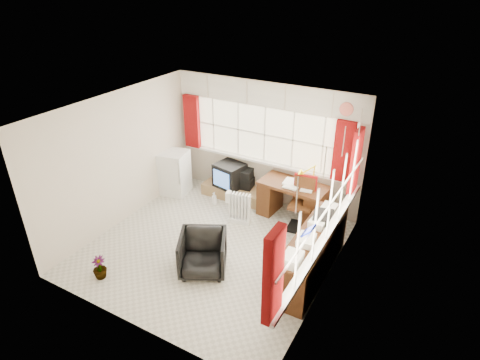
{
  "coord_description": "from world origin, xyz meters",
  "views": [
    {
      "loc": [
        3.2,
        -4.75,
        4.32
      ],
      "look_at": [
        0.24,
        0.55,
        1.15
      ],
      "focal_mm": 30.0,
      "sensor_mm": 36.0,
      "label": 1
    }
  ],
  "objects_px": {
    "office_chair": "(203,253)",
    "tv_bench": "(235,192)",
    "desk": "(293,199)",
    "desk_lamp": "(314,171)",
    "mini_fridge": "(174,172)",
    "credenza": "(312,253)",
    "radiator": "(240,211)",
    "task_chair": "(303,201)",
    "crt_tv": "(230,175)"
  },
  "relations": [
    {
      "from": "desk",
      "to": "desk_lamp",
      "type": "distance_m",
      "value": 0.73
    },
    {
      "from": "desk_lamp",
      "to": "office_chair",
      "type": "xyz_separation_m",
      "value": [
        -0.97,
        -2.28,
        -0.72
      ]
    },
    {
      "from": "desk",
      "to": "task_chair",
      "type": "bearing_deg",
      "value": -32.18
    },
    {
      "from": "credenza",
      "to": "tv_bench",
      "type": "distance_m",
      "value": 2.75
    },
    {
      "from": "office_chair",
      "to": "tv_bench",
      "type": "height_order",
      "value": "office_chair"
    },
    {
      "from": "office_chair",
      "to": "mini_fridge",
      "type": "relative_size",
      "value": 0.79
    },
    {
      "from": "desk",
      "to": "tv_bench",
      "type": "bearing_deg",
      "value": 173.72
    },
    {
      "from": "crt_tv",
      "to": "mini_fridge",
      "type": "relative_size",
      "value": 0.69
    },
    {
      "from": "task_chair",
      "to": "office_chair",
      "type": "height_order",
      "value": "task_chair"
    },
    {
      "from": "radiator",
      "to": "task_chair",
      "type": "bearing_deg",
      "value": 23.63
    },
    {
      "from": "radiator",
      "to": "desk",
      "type": "bearing_deg",
      "value": 38.01
    },
    {
      "from": "task_chair",
      "to": "radiator",
      "type": "height_order",
      "value": "task_chair"
    },
    {
      "from": "office_chair",
      "to": "credenza",
      "type": "bearing_deg",
      "value": -0.46
    },
    {
      "from": "task_chair",
      "to": "mini_fridge",
      "type": "height_order",
      "value": "task_chair"
    },
    {
      "from": "tv_bench",
      "to": "crt_tv",
      "type": "distance_m",
      "value": 0.4
    },
    {
      "from": "desk",
      "to": "mini_fridge",
      "type": "distance_m",
      "value": 2.65
    },
    {
      "from": "task_chair",
      "to": "office_chair",
      "type": "distance_m",
      "value": 2.2
    },
    {
      "from": "crt_tv",
      "to": "tv_bench",
      "type": "bearing_deg",
      "value": 6.0
    },
    {
      "from": "task_chair",
      "to": "mini_fridge",
      "type": "xyz_separation_m",
      "value": [
        -2.89,
        -0.11,
        -0.08
      ]
    },
    {
      "from": "desk_lamp",
      "to": "task_chair",
      "type": "bearing_deg",
      "value": -103.71
    },
    {
      "from": "desk",
      "to": "radiator",
      "type": "distance_m",
      "value": 1.05
    },
    {
      "from": "office_chair",
      "to": "credenza",
      "type": "xyz_separation_m",
      "value": [
        1.53,
        0.79,
        0.05
      ]
    },
    {
      "from": "desk",
      "to": "tv_bench",
      "type": "height_order",
      "value": "desk"
    },
    {
      "from": "desk_lamp",
      "to": "credenza",
      "type": "bearing_deg",
      "value": -69.25
    },
    {
      "from": "radiator",
      "to": "crt_tv",
      "type": "bearing_deg",
      "value": 131.07
    },
    {
      "from": "tv_bench",
      "to": "credenza",
      "type": "bearing_deg",
      "value": -33.7
    },
    {
      "from": "desk",
      "to": "crt_tv",
      "type": "height_order",
      "value": "desk"
    },
    {
      "from": "desk",
      "to": "crt_tv",
      "type": "xyz_separation_m",
      "value": [
        -1.49,
        0.14,
        0.09
      ]
    },
    {
      "from": "mini_fridge",
      "to": "desk",
      "type": "bearing_deg",
      "value": 5.97
    },
    {
      "from": "desk",
      "to": "desk_lamp",
      "type": "relative_size",
      "value": 3.05
    },
    {
      "from": "desk",
      "to": "tv_bench",
      "type": "relative_size",
      "value": 0.96
    },
    {
      "from": "task_chair",
      "to": "crt_tv",
      "type": "bearing_deg",
      "value": 170.13
    },
    {
      "from": "mini_fridge",
      "to": "task_chair",
      "type": "bearing_deg",
      "value": 2.17
    },
    {
      "from": "desk",
      "to": "office_chair",
      "type": "distance_m",
      "value": 2.25
    },
    {
      "from": "office_chair",
      "to": "desk_lamp",
      "type": "bearing_deg",
      "value": 39.27
    },
    {
      "from": "desk_lamp",
      "to": "mini_fridge",
      "type": "xyz_separation_m",
      "value": [
        -2.96,
        -0.4,
        -0.58
      ]
    },
    {
      "from": "desk",
      "to": "radiator",
      "type": "relative_size",
      "value": 2.13
    },
    {
      "from": "desk_lamp",
      "to": "task_chair",
      "type": "height_order",
      "value": "desk_lamp"
    },
    {
      "from": "desk",
      "to": "office_chair",
      "type": "xyz_separation_m",
      "value": [
        -0.64,
        -2.16,
        -0.08
      ]
    },
    {
      "from": "office_chair",
      "to": "radiator",
      "type": "distance_m",
      "value": 1.53
    },
    {
      "from": "desk",
      "to": "mini_fridge",
      "type": "relative_size",
      "value": 1.42
    },
    {
      "from": "crt_tv",
      "to": "desk",
      "type": "bearing_deg",
      "value": -5.36
    },
    {
      "from": "credenza",
      "to": "desk",
      "type": "bearing_deg",
      "value": 123.27
    },
    {
      "from": "task_chair",
      "to": "tv_bench",
      "type": "bearing_deg",
      "value": 169.07
    },
    {
      "from": "office_chair",
      "to": "tv_bench",
      "type": "bearing_deg",
      "value": 80.19
    },
    {
      "from": "desk",
      "to": "credenza",
      "type": "distance_m",
      "value": 1.64
    },
    {
      "from": "desk",
      "to": "credenza",
      "type": "xyz_separation_m",
      "value": [
        0.9,
        -1.37,
        -0.02
      ]
    },
    {
      "from": "radiator",
      "to": "mini_fridge",
      "type": "xyz_separation_m",
      "value": [
        -1.81,
        0.36,
        0.22
      ]
    },
    {
      "from": "tv_bench",
      "to": "crt_tv",
      "type": "bearing_deg",
      "value": -174.0
    },
    {
      "from": "credenza",
      "to": "mini_fridge",
      "type": "height_order",
      "value": "mini_fridge"
    }
  ]
}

